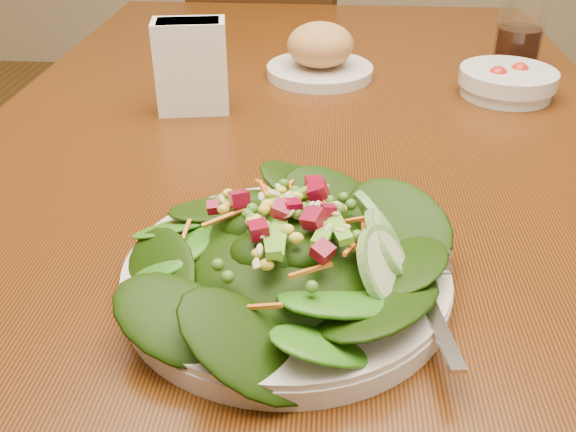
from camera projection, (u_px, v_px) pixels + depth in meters
name	position (u px, v px, depth m)	size (l,w,h in m)	color
dining_table	(305.00, 190.00, 0.93)	(0.90, 1.40, 0.75)	#5F2B09
chair_far	(283.00, 71.00, 1.82)	(0.58, 0.58, 0.96)	#361F08
salad_plate	(298.00, 259.00, 0.56)	(0.29, 0.29, 0.08)	silver
bread_plate	(320.00, 55.00, 1.04)	(0.17, 0.17, 0.09)	silver
tomato_bowl	(507.00, 82.00, 0.97)	(0.14, 0.14, 0.05)	silver
drinking_glass	(520.00, 34.00, 1.06)	(0.08, 0.08, 0.14)	silver
napkin_holder	(191.00, 64.00, 0.89)	(0.11, 0.07, 0.13)	white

